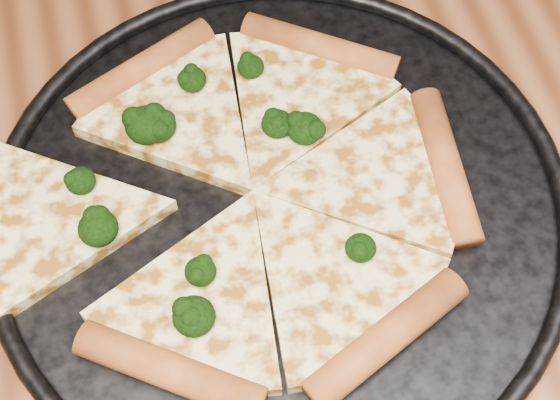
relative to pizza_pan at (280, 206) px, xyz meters
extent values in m
cube|color=brown|center=(0.45, 0.25, -0.40)|extent=(0.06, 0.06, 0.71)
cylinder|color=black|center=(0.00, 0.00, 0.00)|extent=(0.40, 0.40, 0.01)
torus|color=black|center=(0.00, 0.00, 0.00)|extent=(0.41, 0.41, 0.01)
cylinder|color=#C16730|center=(0.06, 0.12, 0.01)|extent=(0.11, 0.09, 0.02)
cylinder|color=#C16730|center=(-0.07, 0.14, 0.01)|extent=(0.12, 0.07, 0.02)
cylinder|color=#C16730|center=(-0.10, -0.10, 0.01)|extent=(0.11, 0.09, 0.02)
cylinder|color=#C16730|center=(0.04, -0.11, 0.01)|extent=(0.12, 0.07, 0.02)
cylinder|color=#C16730|center=(0.12, 0.00, 0.01)|extent=(0.04, 0.13, 0.02)
ellipsoid|color=black|center=(0.01, 0.11, 0.02)|extent=(0.02, 0.02, 0.02)
ellipsoid|color=black|center=(-0.04, 0.11, 0.02)|extent=(0.02, 0.02, 0.02)
ellipsoid|color=black|center=(-0.08, -0.07, 0.02)|extent=(0.03, 0.03, 0.02)
ellipsoid|color=black|center=(0.01, 0.06, 0.02)|extent=(0.02, 0.02, 0.02)
ellipsoid|color=black|center=(0.04, -0.05, 0.02)|extent=(0.02, 0.02, 0.02)
ellipsoid|color=black|center=(-0.08, 0.08, 0.02)|extent=(0.03, 0.03, 0.02)
ellipsoid|color=black|center=(-0.07, 0.08, 0.02)|extent=(0.03, 0.03, 0.02)
ellipsoid|color=black|center=(-0.12, 0.00, 0.02)|extent=(0.03, 0.03, 0.02)
ellipsoid|color=black|center=(0.03, 0.05, 0.02)|extent=(0.03, 0.03, 0.02)
ellipsoid|color=black|center=(-0.06, -0.04, 0.02)|extent=(0.02, 0.02, 0.02)
ellipsoid|color=black|center=(-0.13, 0.05, 0.02)|extent=(0.02, 0.02, 0.02)
camera|label=1|loc=(-0.07, -0.28, 0.51)|focal=53.86mm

